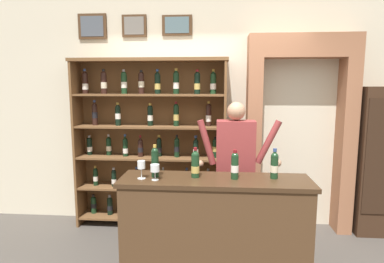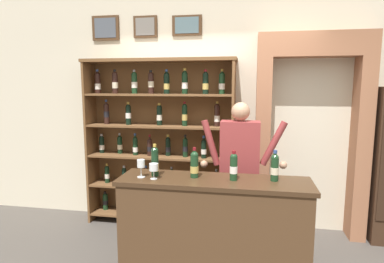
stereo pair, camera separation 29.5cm
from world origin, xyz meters
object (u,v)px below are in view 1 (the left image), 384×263
wine_shelf (151,139)px  tasting_bottle_riserva (274,165)px  tasting_bottle_brunello (155,162)px  wine_glass_center (155,169)px  wine_glass_right (141,166)px  tasting_bottle_chianti (195,164)px  tasting_bottle_rosso (235,165)px  shopkeeper (235,161)px  side_cabinet (383,161)px  tasting_counter (215,230)px

wine_shelf → tasting_bottle_riserva: size_ratio=7.78×
tasting_bottle_brunello → wine_shelf: bearing=103.5°
wine_glass_center → wine_glass_right: wine_glass_right is taller
tasting_bottle_chianti → tasting_bottle_riserva: (0.72, 0.02, 0.00)m
wine_shelf → tasting_bottle_rosso: bearing=-49.8°
shopkeeper → tasting_bottle_chianti: shopkeeper is taller
tasting_bottle_rosso → wine_glass_center: size_ratio=1.87×
side_cabinet → shopkeeper: 1.93m
wine_glass_center → tasting_bottle_brunello: bearing=100.4°
tasting_bottle_brunello → wine_glass_right: size_ratio=1.82×
wine_shelf → wine_glass_right: size_ratio=13.01×
wine_shelf → tasting_bottle_chianti: 1.35m
wine_shelf → tasting_bottle_rosso: wine_shelf is taller
tasting_bottle_rosso → tasting_bottle_riserva: 0.36m
wine_glass_right → shopkeeper: bearing=35.3°
side_cabinet → tasting_bottle_rosso: (-1.86, -1.18, 0.21)m
tasting_bottle_brunello → wine_glass_right: 0.13m
tasting_bottle_chianti → shopkeeper: bearing=53.8°
wine_shelf → tasting_bottle_rosso: size_ratio=8.07×
wine_shelf → tasting_bottle_riserva: bearing=-40.1°
wine_shelf → tasting_bottle_riserva: 1.80m
tasting_bottle_chianti → wine_glass_right: bearing=-170.3°
tasting_bottle_chianti → wine_glass_center: bearing=-161.9°
tasting_bottle_brunello → tasting_bottle_riserva: 1.09m
tasting_bottle_chianti → wine_glass_right: (-0.48, -0.08, -0.00)m
tasting_bottle_rosso → tasting_bottle_riserva: size_ratio=0.96×
shopkeeper → tasting_bottle_riserva: 0.62m
tasting_bottle_rosso → wine_glass_right: (-0.84, -0.06, -0.01)m
tasting_bottle_chianti → wine_glass_center: (-0.35, -0.12, -0.02)m
wine_shelf → tasting_bottle_brunello: bearing=-76.5°
wine_shelf → tasting_counter: 1.61m
wine_shelf → shopkeeper: 1.24m
tasting_bottle_brunello → tasting_bottle_riserva: (1.09, 0.03, -0.01)m
tasting_bottle_brunello → tasting_bottle_rosso: size_ratio=1.13×
shopkeeper → wine_glass_right: 1.08m
tasting_bottle_brunello → tasting_bottle_riserva: tasting_bottle_brunello is taller
wine_glass_center → tasting_bottle_rosso: bearing=7.4°
tasting_counter → tasting_bottle_brunello: (-0.55, 0.02, 0.63)m
tasting_bottle_brunello → tasting_bottle_chianti: (0.37, 0.01, -0.01)m
tasting_counter → wine_glass_center: (-0.54, -0.09, 0.60)m
wine_shelf → tasting_bottle_rosso: 1.58m
tasting_bottle_brunello → tasting_bottle_rosso: (0.73, -0.01, -0.01)m
side_cabinet → shopkeeper: (-1.83, -0.62, 0.11)m
tasting_bottle_rosso → tasting_bottle_riserva: tasting_bottle_riserva is taller
tasting_counter → tasting_bottle_rosso: bearing=2.4°
shopkeeper → tasting_bottle_brunello: (-0.77, -0.55, 0.10)m
wine_shelf → tasting_bottle_rosso: (1.02, -1.20, -0.03)m
tasting_bottle_riserva → wine_glass_right: (-1.20, -0.10, -0.01)m
tasting_bottle_rosso → side_cabinet: bearing=32.4°
shopkeeper → tasting_bottle_rosso: 0.57m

